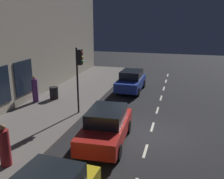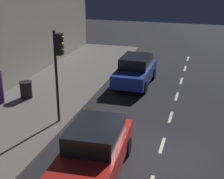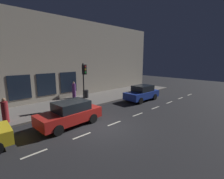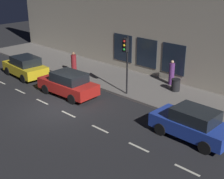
% 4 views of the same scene
% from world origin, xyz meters
% --- Properties ---
extents(ground_plane, '(60.00, 60.00, 0.00)m').
position_xyz_m(ground_plane, '(0.00, 0.00, 0.00)').
color(ground_plane, '#232326').
extents(lane_centre_line, '(0.12, 27.20, 0.01)m').
position_xyz_m(lane_centre_line, '(0.00, -1.00, 0.00)').
color(lane_centre_line, beige).
rests_on(lane_centre_line, ground).
extents(traffic_light, '(0.45, 0.32, 3.80)m').
position_xyz_m(traffic_light, '(4.28, -1.59, 2.97)').
color(traffic_light, black).
rests_on(traffic_light, sidewalk).
extents(parked_car_1, '(1.87, 4.00, 1.58)m').
position_xyz_m(parked_car_1, '(2.46, -7.53, 0.79)').
color(parked_car_1, '#1E389E').
rests_on(parked_car_1, ground).
extents(parked_car_2, '(2.03, 4.24, 1.58)m').
position_xyz_m(parked_car_2, '(1.87, 1.26, 0.79)').
color(parked_car_2, red).
rests_on(parked_car_2, ground).
extents(trash_bin, '(0.61, 0.61, 0.83)m').
position_xyz_m(trash_bin, '(7.06, -3.61, 0.57)').
color(trash_bin, black).
rests_on(trash_bin, sidewalk).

